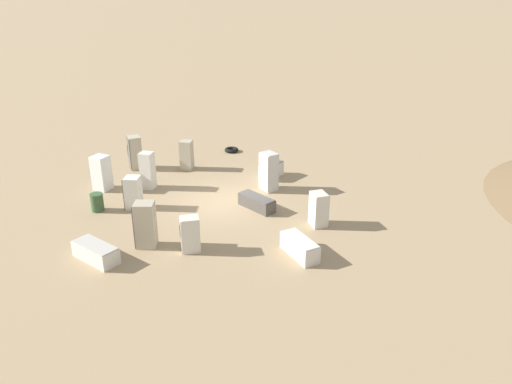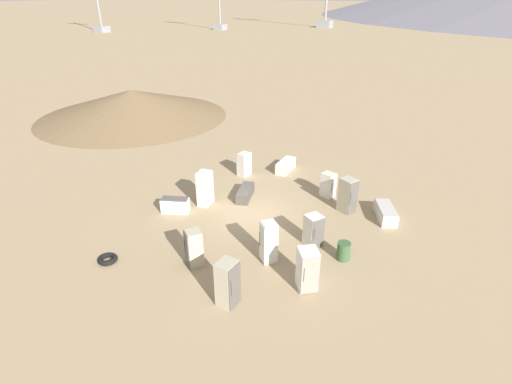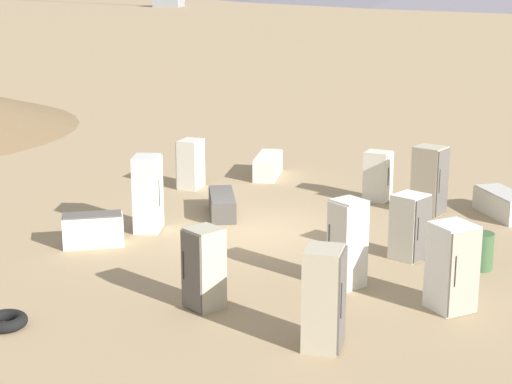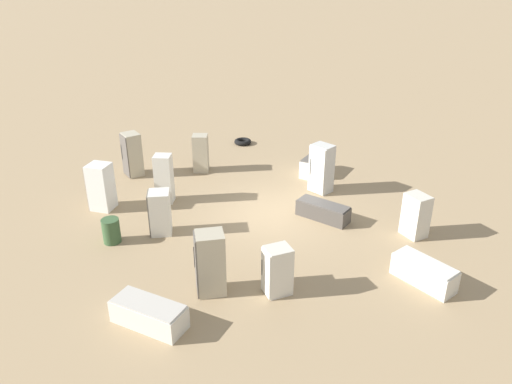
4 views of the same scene
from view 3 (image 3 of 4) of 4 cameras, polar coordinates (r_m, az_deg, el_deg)
ground_plane at (r=21.40m, az=-0.07°, el=-2.68°), size 1000.00×1000.00×0.00m
discarded_fridge_0 at (r=17.70m, az=6.11°, el=-3.42°), size 0.86×0.86×1.85m
discarded_fridge_1 at (r=24.34m, az=8.13°, el=1.06°), size 0.84×0.75×1.41m
discarded_fridge_2 at (r=22.78m, az=-2.28°, el=-0.82°), size 1.13×1.97×0.60m
discarded_fridge_3 at (r=19.62m, az=10.23°, el=-2.29°), size 0.95×0.94×1.50m
discarded_fridge_4 at (r=16.86m, az=12.95°, el=-4.90°), size 1.04×1.06×1.72m
discarded_fridge_5 at (r=20.62m, az=-10.81°, el=-2.50°), size 1.53×1.07×0.79m
discarded_fridge_6 at (r=21.44m, az=-7.22°, el=-0.11°), size 0.75×0.86×1.91m
discarded_fridge_7 at (r=23.17m, az=11.49°, el=0.75°), size 1.00×0.94×1.84m
discarded_fridge_8 at (r=14.87m, az=4.56°, el=-7.08°), size 0.71×0.78×1.82m
discarded_fridge_9 at (r=16.58m, az=-3.50°, el=-5.09°), size 0.88×0.88×1.61m
discarded_fridge_10 at (r=23.62m, az=16.17°, el=-0.77°), size 1.52×2.06×0.65m
discarded_fridge_11 at (r=25.54m, az=-4.40°, el=1.88°), size 0.74×0.84×1.46m
discarded_fridge_12 at (r=26.91m, az=0.80°, el=1.78°), size 0.69×1.81×0.71m
scrap_tire at (r=16.59m, az=-16.39°, el=-8.26°), size 0.83×0.83×0.22m
rusty_barrel at (r=19.37m, az=14.73°, el=-3.82°), size 0.57×0.57×0.82m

